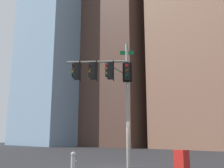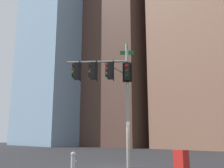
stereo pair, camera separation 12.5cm
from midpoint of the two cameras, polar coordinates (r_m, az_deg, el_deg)
The scene contains 5 objects.
ground_plane at distance 14.82m, azimuth 2.15°, elevation -17.88°, with size 200.00×200.00×0.00m, color #262628.
signal_pole_assembly at distance 15.27m, azimuth -0.59°, elevation 1.31°, with size 2.95×3.08×7.14m.
fire_hydrant at distance 14.51m, azimuth -8.27°, elevation -16.03°, with size 0.34×0.26×0.87m.
newspaper_box at distance 12.70m, azimuth 15.23°, elevation -16.12°, with size 0.44×0.56×1.05m, color red.
building_brick_midblock at distance 58.65m, azimuth 3.90°, elevation 4.93°, with size 18.96×19.54×36.95m, color #4C3328.
Camera 2 is at (-10.07, -10.76, 1.56)m, focal length 41.78 mm.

